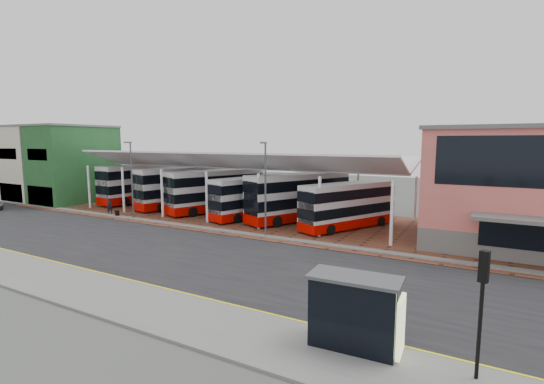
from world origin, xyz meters
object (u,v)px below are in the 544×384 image
object	(u,v)px
bus_2	(215,191)
bus_4	(298,197)
bus_3	(254,197)
traffic_signal_west	(482,294)
pedestrian	(110,206)
bus_0	(143,183)
bus_5	(348,206)
bus_1	(182,187)
bus_shelter	(360,307)

from	to	relation	value
bus_2	bus_4	size ratio (longest dim) A/B	1.00
bus_3	traffic_signal_west	distance (m)	30.33
pedestrian	traffic_signal_west	size ratio (longest dim) A/B	0.39
bus_0	bus_3	bearing A→B (deg)	-1.41
traffic_signal_west	pedestrian	bearing A→B (deg)	172.08
bus_0	bus_2	xyz separation A→B (m)	(12.97, -1.31, -0.11)
bus_5	bus_3	bearing A→B (deg)	-155.56
bus_5	traffic_signal_west	world-z (taller)	traffic_signal_west
bus_1	bus_2	size ratio (longest dim) A/B	1.03
bus_2	bus_5	size ratio (longest dim) A/B	1.15
bus_3	traffic_signal_west	size ratio (longest dim) A/B	2.40
bus_5	pedestrian	size ratio (longest dim) A/B	5.87
bus_1	traffic_signal_west	distance (m)	39.97
bus_5	traffic_signal_west	xyz separation A→B (m)	(11.35, -20.74, 0.95)
bus_4	bus_5	distance (m)	5.67
bus_0	bus_1	bearing A→B (deg)	-0.57
bus_2	pedestrian	xyz separation A→B (m)	(-9.36, -6.99, -1.49)
bus_0	traffic_signal_west	size ratio (longest dim) A/B	2.77
bus_1	bus_3	size ratio (longest dim) A/B	1.13
bus_2	bus_5	xyz separation A→B (m)	(16.23, -1.15, -0.27)
bus_0	bus_5	size ratio (longest dim) A/B	1.20
bus_1	bus_shelter	distance (m)	36.92
bus_3	bus_5	size ratio (longest dim) A/B	1.04
bus_1	bus_2	xyz separation A→B (m)	(5.48, -0.57, -0.05)
bus_2	traffic_signal_west	world-z (taller)	bus_2
bus_1	bus_3	xyz separation A→B (m)	(11.26, -1.39, -0.28)
bus_3	pedestrian	distance (m)	16.40
bus_3	bus_shelter	distance (m)	27.80
bus_1	bus_2	bearing A→B (deg)	8.42
bus_3	traffic_signal_west	xyz separation A→B (m)	(21.80, -21.07, 0.91)
bus_1	bus_5	bearing A→B (deg)	9.84
bus_1	bus_5	world-z (taller)	bus_1
bus_2	traffic_signal_west	bearing A→B (deg)	-17.58
bus_4	bus_2	bearing A→B (deg)	-155.66
bus_2	bus_4	world-z (taller)	bus_4
traffic_signal_west	bus_3	bearing A→B (deg)	150.02
bus_0	pedestrian	bearing A→B (deg)	-61.41
bus_1	pedestrian	bearing A→B (deg)	-102.82
bus_2	traffic_signal_west	size ratio (longest dim) A/B	2.64
bus_4	traffic_signal_west	size ratio (longest dim) A/B	2.64
pedestrian	traffic_signal_west	bearing A→B (deg)	-87.14
bus_2	bus_shelter	distance (m)	32.38
bus_0	pedestrian	world-z (taller)	bus_0
bus_4	bus_5	bearing A→B (deg)	14.69
bus_3	pedestrian	world-z (taller)	bus_3
bus_1	bus_2	distance (m)	5.51
bus_3	bus_4	bearing A→B (deg)	24.78
bus_0	bus_shelter	xyz separation A→B (m)	(36.59, -23.46, -0.62)
bus_0	bus_5	xyz separation A→B (m)	(29.21, -2.46, -0.38)
bus_5	bus_shelter	xyz separation A→B (m)	(7.38, -21.00, -0.24)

